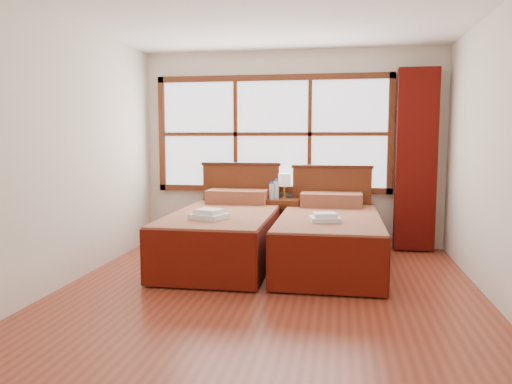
# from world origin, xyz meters

# --- Properties ---
(floor) EXTENTS (4.50, 4.50, 0.00)m
(floor) POSITION_xyz_m (0.00, 0.00, 0.00)
(floor) COLOR brown
(floor) RESTS_ON ground
(ceiling) EXTENTS (4.50, 4.50, 0.00)m
(ceiling) POSITION_xyz_m (0.00, 0.00, 2.60)
(ceiling) COLOR white
(ceiling) RESTS_ON wall_back
(wall_back) EXTENTS (4.00, 0.00, 4.00)m
(wall_back) POSITION_xyz_m (0.00, 2.25, 1.30)
(wall_back) COLOR silver
(wall_back) RESTS_ON floor
(wall_left) EXTENTS (0.00, 4.50, 4.50)m
(wall_left) POSITION_xyz_m (-2.00, 0.00, 1.30)
(wall_left) COLOR silver
(wall_left) RESTS_ON floor
(wall_right) EXTENTS (0.00, 4.50, 4.50)m
(wall_right) POSITION_xyz_m (2.00, 0.00, 1.30)
(wall_right) COLOR silver
(wall_right) RESTS_ON floor
(window) EXTENTS (3.16, 0.06, 1.56)m
(window) POSITION_xyz_m (-0.25, 2.21, 1.50)
(window) COLOR white
(window) RESTS_ON wall_back
(curtain) EXTENTS (0.50, 0.16, 2.30)m
(curtain) POSITION_xyz_m (1.60, 2.11, 1.17)
(curtain) COLOR #580D08
(curtain) RESTS_ON wall_back
(bed_left) EXTENTS (1.15, 2.23, 1.12)m
(bed_left) POSITION_xyz_m (-0.66, 1.20, 0.34)
(bed_left) COLOR #3B190C
(bed_left) RESTS_ON floor
(bed_right) EXTENTS (1.12, 2.18, 1.10)m
(bed_right) POSITION_xyz_m (0.55, 1.20, 0.33)
(bed_right) COLOR #3B190C
(bed_right) RESTS_ON floor
(nightstand) EXTENTS (0.49, 0.49, 0.66)m
(nightstand) POSITION_xyz_m (-0.10, 1.99, 0.33)
(nightstand) COLOR #582713
(nightstand) RESTS_ON floor
(towels_left) EXTENTS (0.43, 0.40, 0.10)m
(towels_left) POSITION_xyz_m (-0.71, 0.62, 0.64)
(towels_left) COLOR white
(towels_left) RESTS_ON bed_left
(towels_right) EXTENTS (0.35, 0.32, 0.09)m
(towels_right) POSITION_xyz_m (0.51, 0.73, 0.62)
(towels_right) COLOR white
(towels_right) RESTS_ON bed_right
(lamp) EXTENTS (0.17, 0.17, 0.32)m
(lamp) POSITION_xyz_m (-0.07, 2.08, 0.89)
(lamp) COLOR gold
(lamp) RESTS_ON nightstand
(bottle_near) EXTENTS (0.06, 0.06, 0.22)m
(bottle_near) POSITION_xyz_m (-0.22, 1.92, 0.76)
(bottle_near) COLOR silver
(bottle_near) RESTS_ON nightstand
(bottle_far) EXTENTS (0.07, 0.07, 0.26)m
(bottle_far) POSITION_xyz_m (-0.16, 1.96, 0.78)
(bottle_far) COLOR silver
(bottle_far) RESTS_ON nightstand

